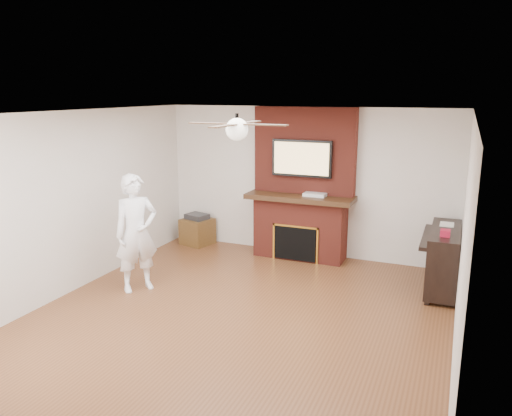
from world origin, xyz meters
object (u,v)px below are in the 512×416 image
at_px(person, 136,233).
at_px(side_table, 197,230).
at_px(fireplace, 302,199).
at_px(piano, 443,258).

xyz_separation_m(person, side_table, (-0.29, 2.22, -0.57)).
bearing_deg(fireplace, piano, -15.85).
bearing_deg(side_table, fireplace, 16.78).
relative_size(fireplace, person, 1.51).
xyz_separation_m(fireplace, piano, (2.28, -0.65, -0.52)).
bearing_deg(person, side_table, 43.78).
bearing_deg(side_table, piano, 7.03).
height_order(fireplace, piano, fireplace).
height_order(fireplace, person, fireplace).
bearing_deg(person, piano, -31.26).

